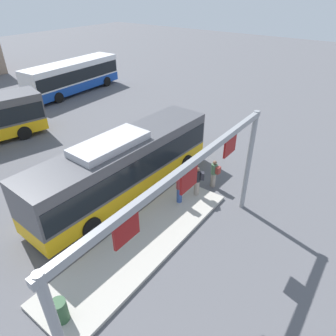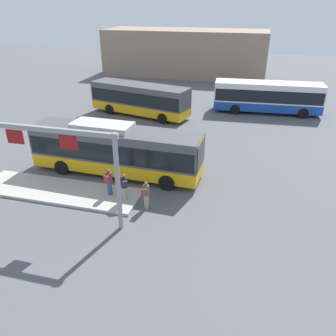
# 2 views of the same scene
# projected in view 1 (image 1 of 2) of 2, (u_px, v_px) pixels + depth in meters

# --- Properties ---
(ground_plane) EXTENTS (120.00, 120.00, 0.00)m
(ground_plane) POSITION_uv_depth(u_px,v_px,m) (127.00, 191.00, 16.80)
(ground_plane) COLOR #56565B
(platform_curb) EXTENTS (10.00, 2.80, 0.16)m
(platform_curb) POSITION_uv_depth(u_px,v_px,m) (143.00, 242.00, 13.40)
(platform_curb) COLOR #B2ADA3
(platform_curb) RESTS_ON ground
(bus_main) EXTENTS (11.43, 3.00, 3.46)m
(bus_main) POSITION_uv_depth(u_px,v_px,m) (125.00, 163.00, 15.84)
(bus_main) COLOR #EAAD14
(bus_main) RESTS_ON ground
(bus_background_right) EXTENTS (10.74, 3.13, 3.10)m
(bus_background_right) POSITION_uv_depth(u_px,v_px,m) (73.00, 75.00, 30.90)
(bus_background_right) COLOR #1947AD
(bus_background_right) RESTS_ON ground
(person_boarding) EXTENTS (0.38, 0.55, 1.67)m
(person_boarding) POSITION_uv_depth(u_px,v_px,m) (214.00, 173.00, 16.69)
(person_boarding) COLOR gray
(person_boarding) RESTS_ON ground
(person_waiting_near) EXTENTS (0.53, 0.61, 1.67)m
(person_waiting_near) POSITION_uv_depth(u_px,v_px,m) (198.00, 180.00, 15.80)
(person_waiting_near) COLOR gray
(person_waiting_near) RESTS_ON platform_curb
(person_waiting_mid) EXTENTS (0.36, 0.54, 1.67)m
(person_waiting_mid) POSITION_uv_depth(u_px,v_px,m) (180.00, 188.00, 15.23)
(person_waiting_mid) COLOR #334C8C
(person_waiting_mid) RESTS_ON platform_curb
(platform_sign_gantry) EXTENTS (10.93, 0.24, 5.20)m
(platform_sign_gantry) POSITION_uv_depth(u_px,v_px,m) (188.00, 196.00, 10.02)
(platform_sign_gantry) COLOR gray
(platform_sign_gantry) RESTS_ON ground
(trash_bin) EXTENTS (0.52, 0.52, 0.90)m
(trash_bin) POSITION_uv_depth(u_px,v_px,m) (60.00, 311.00, 10.01)
(trash_bin) COLOR #2D5133
(trash_bin) RESTS_ON platform_curb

